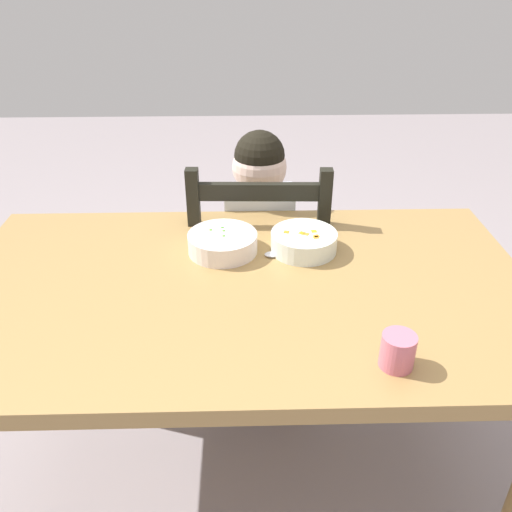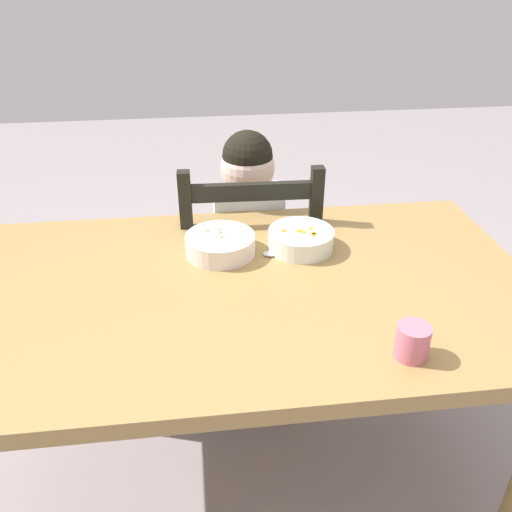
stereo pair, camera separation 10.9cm
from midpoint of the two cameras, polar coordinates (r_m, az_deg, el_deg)
The scene contains 8 objects.
ground_plane at distance 1.80m, azimuth 0.99°, elevation -22.17°, with size 8.00×8.00×0.00m, color gray.
dining_table at distance 1.37m, azimuth 1.22°, elevation -6.42°, with size 1.42×0.82×0.71m.
dining_chair at distance 1.85m, azimuth 2.13°, elevation -2.32°, with size 0.43×0.43×0.88m.
child_figure at distance 1.75m, azimuth 2.31°, elevation 2.75°, with size 0.32×0.31×0.94m.
bowl_of_peas at distance 1.44m, azimuth -1.20°, elevation 1.42°, with size 0.19×0.19×0.06m.
bowl_of_carrots at distance 1.45m, azimuth 7.42°, elevation 1.54°, with size 0.18×0.18×0.05m.
spoon at distance 1.43m, azimuth 4.96°, elevation 0.14°, with size 0.14×0.03×0.01m.
drinking_cup at distance 1.11m, azimuth 17.80°, elevation -9.61°, with size 0.07×0.07×0.07m, color #CD687E.
Camera 1 is at (-0.00, -1.10, 1.43)m, focal length 37.80 mm.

